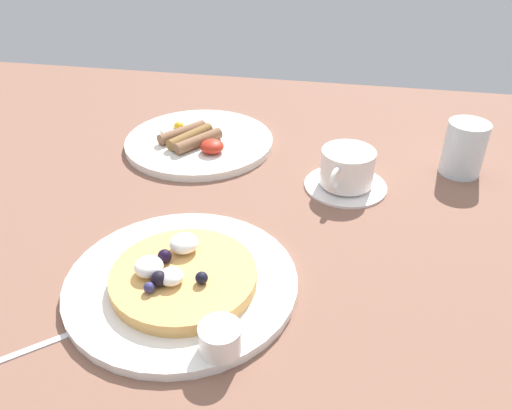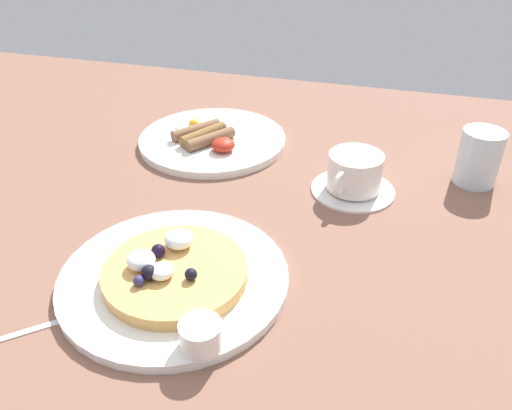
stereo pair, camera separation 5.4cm
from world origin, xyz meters
TOP-DOWN VIEW (x-y plane):
  - ground_plane at (0.00, 0.00)m, footprint 2.10×1.21m
  - pancake_plate at (-0.07, -0.16)m, footprint 0.29×0.29m
  - pancake_with_berries at (-0.07, -0.16)m, footprint 0.18×0.18m
  - syrup_ramekin at (-0.00, -0.25)m, footprint 0.05×0.05m
  - breakfast_plate at (-0.16, 0.22)m, footprint 0.27×0.27m
  - fried_breakfast at (-0.17, 0.21)m, footprint 0.14×0.14m
  - coffee_saucer at (0.12, 0.12)m, footprint 0.13×0.13m
  - coffee_cup at (0.11, 0.12)m, footprint 0.09×0.11m
  - water_glass at (0.30, 0.21)m, footprint 0.07×0.07m

SIDE VIEW (x-z plane):
  - ground_plane at x=0.00m, z-range -0.03..0.00m
  - coffee_saucer at x=0.12m, z-range 0.00..0.01m
  - pancake_plate at x=-0.07m, z-range 0.00..0.01m
  - breakfast_plate at x=-0.16m, z-range 0.00..0.01m
  - fried_breakfast at x=-0.17m, z-range 0.01..0.04m
  - pancake_with_berries at x=-0.07m, z-range 0.00..0.04m
  - syrup_ramekin at x=0.00m, z-range 0.01..0.04m
  - coffee_cup at x=0.11m, z-range 0.01..0.07m
  - water_glass at x=0.30m, z-range 0.00..0.09m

